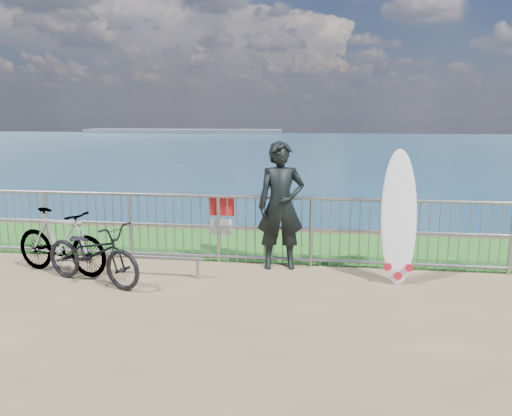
% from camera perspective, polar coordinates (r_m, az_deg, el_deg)
% --- Properties ---
extents(grass_strip, '(120.00, 120.00, 0.00)m').
position_cam_1_polar(grass_strip, '(9.24, 0.25, -4.26)').
color(grass_strip, '#1E651B').
rests_on(grass_strip, ground).
extents(seascape, '(260.00, 260.00, 5.00)m').
position_cam_1_polar(seascape, '(160.20, -8.30, 8.46)').
color(seascape, brown).
rests_on(seascape, ground).
extents(railing, '(10.06, 0.10, 1.13)m').
position_cam_1_polar(railing, '(8.05, -0.72, -2.37)').
color(railing, gray).
rests_on(railing, ground).
extents(surfer, '(0.80, 0.59, 1.99)m').
position_cam_1_polar(surfer, '(7.75, 2.86, 0.24)').
color(surfer, black).
rests_on(surfer, ground).
extents(surfboard, '(0.52, 0.46, 1.93)m').
position_cam_1_polar(surfboard, '(7.41, 16.00, -1.51)').
color(surfboard, white).
rests_on(surfboard, ground).
extents(bicycle_near, '(1.83, 1.15, 0.91)m').
position_cam_1_polar(bicycle_near, '(7.50, -18.18, -4.92)').
color(bicycle_near, black).
rests_on(bicycle_near, ground).
extents(bicycle_far, '(1.74, 0.87, 1.01)m').
position_cam_1_polar(bicycle_far, '(8.13, -21.42, -3.57)').
color(bicycle_far, black).
rests_on(bicycle_far, ground).
extents(bike_rack, '(1.61, 0.05, 0.34)m').
position_cam_1_polar(bike_rack, '(7.62, -11.87, -5.74)').
color(bike_rack, gray).
rests_on(bike_rack, ground).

